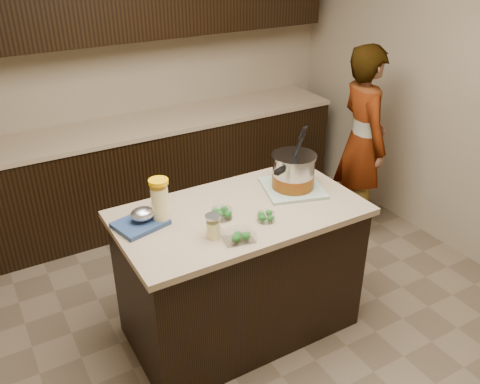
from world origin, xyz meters
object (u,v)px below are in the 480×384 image
object	(u,v)px
island	(240,271)
person	(362,142)
lemonade_pitcher	(160,203)
stock_pot	(293,173)

from	to	relation	value
island	person	size ratio (longest dim) A/B	0.91
lemonade_pitcher	person	bearing A→B (deg)	14.35
stock_pot	person	bearing A→B (deg)	4.71
lemonade_pitcher	person	distance (m)	2.04
island	person	bearing A→B (deg)	21.83
lemonade_pitcher	person	size ratio (longest dim) A/B	0.17
island	lemonade_pitcher	world-z (taller)	lemonade_pitcher
person	stock_pot	bearing A→B (deg)	132.13
island	person	xyz separation A→B (m)	(1.51, 0.61, 0.35)
lemonade_pitcher	stock_pot	bearing A→B (deg)	-2.79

